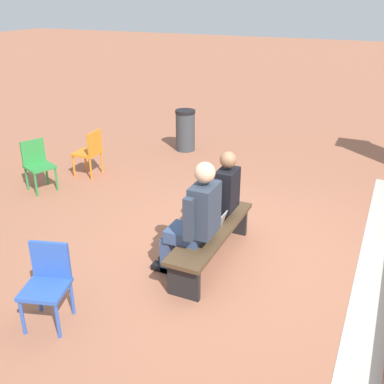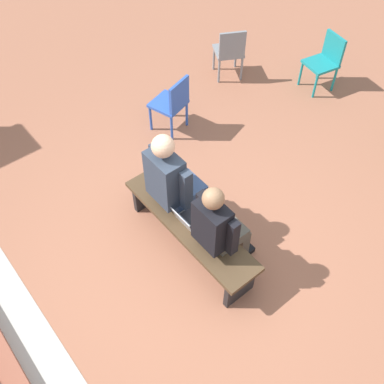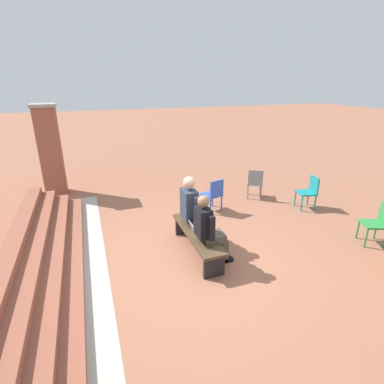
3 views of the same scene
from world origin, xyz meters
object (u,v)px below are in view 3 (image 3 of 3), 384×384
(person_adult, at_px, (195,209))
(plastic_chair_foreground, at_px, (214,193))
(person_student, at_px, (209,228))
(plastic_chair_near_bench_left, at_px, (255,182))
(plastic_chair_far_right, at_px, (378,222))
(laptop, at_px, (197,229))
(bench, at_px, (197,236))
(plastic_chair_mid_courtyard, at_px, (309,190))

(person_adult, height_order, plastic_chair_foreground, person_adult)
(person_student, distance_m, plastic_chair_near_bench_left, 3.51)
(person_adult, xyz_separation_m, plastic_chair_far_right, (-1.22, -3.45, -0.27))
(person_adult, xyz_separation_m, plastic_chair_near_bench_left, (1.78, -2.43, -0.27))
(plastic_chair_near_bench_left, bearing_deg, laptop, 130.24)
(person_student, relative_size, laptop, 4.15)
(bench, distance_m, laptop, 0.15)
(plastic_chair_mid_courtyard, xyz_separation_m, plastic_chair_far_right, (-1.93, -0.07, 0.00))
(person_student, height_order, plastic_chair_near_bench_left, person_student)
(person_student, xyz_separation_m, plastic_chair_mid_courtyard, (1.44, -3.38, -0.23))
(person_adult, bearing_deg, plastic_chair_foreground, -36.67)
(person_student, bearing_deg, plastic_chair_foreground, -25.89)
(plastic_chair_mid_courtyard, bearing_deg, person_adult, 101.83)
(plastic_chair_foreground, bearing_deg, person_student, 154.11)
(person_student, distance_m, person_adult, 0.73)
(person_student, xyz_separation_m, plastic_chair_far_right, (-0.49, -3.45, -0.23))
(plastic_chair_near_bench_left, distance_m, plastic_chair_far_right, 3.17)
(laptop, bearing_deg, plastic_chair_mid_courtyard, -73.01)
(bench, height_order, plastic_chair_foreground, plastic_chair_foreground)
(person_student, distance_m, plastic_chair_foreground, 2.31)
(laptop, xyz_separation_m, plastic_chair_foreground, (1.69, -1.08, -0.02))
(bench, height_order, person_student, person_student)
(person_student, distance_m, laptop, 0.44)
(plastic_chair_foreground, relative_size, plastic_chair_near_bench_left, 1.00)
(plastic_chair_mid_courtyard, relative_size, plastic_chair_far_right, 1.00)
(person_student, xyz_separation_m, plastic_chair_near_bench_left, (2.51, -2.44, -0.23))
(laptop, bearing_deg, plastic_chair_near_bench_left, -49.76)
(person_student, relative_size, plastic_chair_near_bench_left, 1.58)
(bench, xyz_separation_m, plastic_chair_foreground, (1.69, -1.07, 0.13))
(plastic_chair_far_right, bearing_deg, plastic_chair_mid_courtyard, 2.01)
(person_student, bearing_deg, plastic_chair_far_right, -98.09)
(plastic_chair_mid_courtyard, bearing_deg, plastic_chair_far_right, -177.99)
(bench, relative_size, person_adult, 1.25)
(person_student, relative_size, plastic_chair_far_right, 1.58)
(plastic_chair_foreground, height_order, plastic_chair_near_bench_left, same)
(plastic_chair_foreground, relative_size, plastic_chair_mid_courtyard, 1.00)
(plastic_chair_foreground, height_order, plastic_chair_far_right, same)
(person_student, height_order, plastic_chair_foreground, person_student)
(laptop, relative_size, plastic_chair_foreground, 0.38)
(bench, height_order, laptop, laptop)
(person_student, xyz_separation_m, person_adult, (0.73, -0.01, 0.04))
(bench, bearing_deg, laptop, 110.19)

